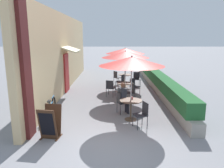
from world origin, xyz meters
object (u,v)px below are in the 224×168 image
Objects in this scene: menu_board at (50,122)px; patio_table_near at (131,105)px; cafe_chair_mid_left at (131,91)px; cafe_chair_far_back at (137,78)px; seated_patron_near_right at (124,97)px; cafe_chair_mid_right at (134,85)px; patio_umbrella_near at (131,61)px; bicycle_leaning at (51,108)px; patio_table_mid at (125,87)px; coffee_cup_mid at (127,82)px; cafe_chair_far_left at (117,77)px; cafe_chair_near_left at (142,113)px; cafe_chair_far_right at (121,81)px; patio_table_far at (125,78)px; patio_umbrella_mid at (125,54)px; patio_umbrella_far at (125,51)px; cafe_chair_mid_back at (110,87)px; coffee_cup_near at (132,98)px; cafe_chair_near_right at (121,101)px.

patio_table_near is at bearing 38.08° from menu_board.
cafe_chair_mid_left is 1.00× the size of cafe_chair_far_back.
cafe_chair_mid_right is at bearing 146.40° from seated_patron_near_right.
bicycle_leaning is at bearing 173.67° from patio_umbrella_near.
cafe_chair_far_back is (0.88, 2.60, -0.04)m from patio_table_mid.
coffee_cup_mid is 3.07m from cafe_chair_far_left.
patio_umbrella_near is 1.82m from cafe_chair_near_left.
patio_table_far is at bearing 5.82° from cafe_chair_far_right.
cafe_chair_mid_left is (0.23, -0.72, -1.66)m from patio_umbrella_mid.
seated_patron_near_right is 4.97m from patio_umbrella_far.
patio_umbrella_near is 2.74× the size of cafe_chair_mid_back.
menu_board is (-2.66, -6.90, -0.08)m from patio_table_far.
cafe_chair_mid_back is (-0.78, 3.14, -0.04)m from patio_table_near.
bicycle_leaning is (-2.25, -2.80, -0.18)m from cafe_chair_mid_back.
coffee_cup_near reaches higher than patio_table_mid.
patio_table_mid is 2.47m from patio_table_far.
patio_umbrella_mid is 1.38m from coffee_cup_mid.
cafe_chair_mid_left is 3.76m from bicycle_leaning.
patio_umbrella_mid is 2.91× the size of patio_table_far.
coffee_cup_mid is (0.11, 0.03, -1.38)m from patio_umbrella_mid.
seated_patron_near_right is 1.44× the size of cafe_chair_far_left.
patio_table_far is (0.03, 2.44, -0.24)m from coffee_cup_mid.
bicycle_leaning is at bearing -121.42° from patio_umbrella_far.
patio_table_near is 0.94× the size of cafe_chair_near_left.
patio_umbrella_near is at bearing 40.42° from cafe_chair_mid_right.
cafe_chair_far_left is at bearing 93.66° from patio_table_near.
patio_umbrella_far is (0.42, 4.77, 1.66)m from cafe_chair_near_right.
menu_board is (-2.23, -2.12, -0.03)m from cafe_chair_near_right.
coffee_cup_mid reaches higher than patio_table_far.
menu_board is at bearing -111.07° from patio_table_far.
patio_umbrella_far reaches higher than cafe_chair_far_left.
cafe_chair_near_left is at bearing 170.55° from cafe_chair_mid_left.
cafe_chair_near_right reaches higher than coffee_cup_mid.
cafe_chair_near_left is at bearing 81.56° from cafe_chair_far_back.
cafe_chair_mid_right is at bearing 47.94° from patio_table_mid.
patio_umbrella_near is 5.69m from patio_table_far.
cafe_chair_mid_right is at bearing 83.05° from coffee_cup_near.
patio_table_near is 5.45m from patio_table_far.
cafe_chair_mid_right is (0.46, 3.54, -1.66)m from patio_umbrella_near.
menu_board is at bearing -93.38° from cafe_chair_mid_back.
cafe_chair_mid_left is at bearing 26.25° from bicycle_leaning.
cafe_chair_mid_left is (0.19, 2.26, -1.66)m from patio_umbrella_near.
cafe_chair_near_left is 1.06× the size of patio_table_mid.
cafe_chair_near_left is 6.75m from cafe_chair_far_left.
cafe_chair_mid_back is (-1.11, 3.82, 0.00)m from cafe_chair_near_left.
coffee_cup_near is 2.87m from coffee_cup_mid.
cafe_chair_mid_left is (-0.14, 2.94, 0.00)m from cafe_chair_near_left.
menu_board reaches higher than patio_table_far.
coffee_cup_near is at bearing 5.41° from seated_patron_near_right.
cafe_chair_mid_back is 2.92m from cafe_chair_far_left.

